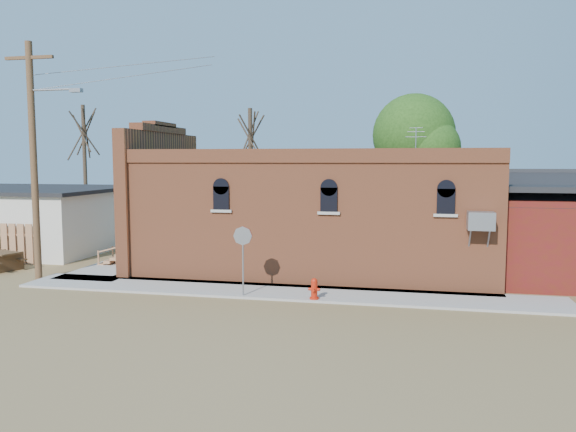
% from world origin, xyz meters
% --- Properties ---
extents(ground, '(120.00, 120.00, 0.00)m').
position_xyz_m(ground, '(0.00, 0.00, 0.00)').
color(ground, brown).
rests_on(ground, ground).
extents(sidewalk_south, '(19.00, 2.20, 0.08)m').
position_xyz_m(sidewalk_south, '(1.50, 0.90, 0.04)').
color(sidewalk_south, '#9E9991').
rests_on(sidewalk_south, ground).
extents(sidewalk_west, '(2.60, 10.00, 0.08)m').
position_xyz_m(sidewalk_west, '(-6.30, 6.00, 0.04)').
color(sidewalk_west, '#9E9991').
rests_on(sidewalk_west, ground).
extents(brick_bar, '(16.40, 7.97, 6.30)m').
position_xyz_m(brick_bar, '(1.64, 5.49, 2.34)').
color(brick_bar, '#AF5935').
rests_on(brick_bar, ground).
extents(red_shed, '(5.40, 6.40, 4.30)m').
position_xyz_m(red_shed, '(11.50, 5.50, 2.27)').
color(red_shed, '#58200F').
rests_on(red_shed, ground).
extents(utility_pole, '(3.12, 0.26, 9.00)m').
position_xyz_m(utility_pole, '(-8.14, 1.20, 4.77)').
color(utility_pole, '#4F351F').
rests_on(utility_pole, ground).
extents(tree_bare_near, '(2.80, 2.80, 7.65)m').
position_xyz_m(tree_bare_near, '(-3.00, 13.00, 5.96)').
color(tree_bare_near, '#4C3D2B').
rests_on(tree_bare_near, ground).
extents(tree_bare_far, '(2.80, 2.80, 8.16)m').
position_xyz_m(tree_bare_far, '(-14.00, 14.00, 6.36)').
color(tree_bare_far, '#4C3D2B').
rests_on(tree_bare_far, ground).
extents(tree_leafy, '(4.40, 4.40, 8.15)m').
position_xyz_m(tree_leafy, '(6.00, 13.50, 5.93)').
color(tree_leafy, '#4C3D2B').
rests_on(tree_leafy, ground).
extents(fire_hydrant, '(0.39, 0.36, 0.69)m').
position_xyz_m(fire_hydrant, '(2.81, -0.00, 0.42)').
color(fire_hydrant, '#B91E0A').
rests_on(fire_hydrant, sidewalk_south).
extents(stop_sign, '(0.63, 0.11, 2.33)m').
position_xyz_m(stop_sign, '(0.40, 0.00, 1.87)').
color(stop_sign, gray).
rests_on(stop_sign, sidewalk_south).
extents(trash_barrel, '(0.69, 0.69, 0.86)m').
position_xyz_m(trash_barrel, '(-5.30, 6.21, 0.51)').
color(trash_barrel, navy).
rests_on(trash_barrel, sidewalk_west).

